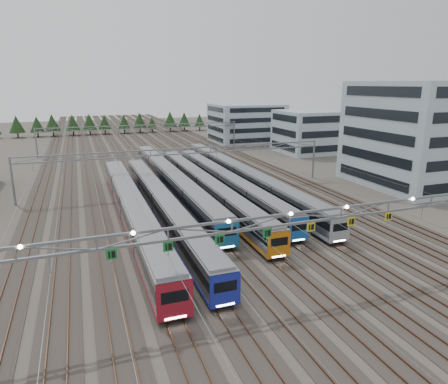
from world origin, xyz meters
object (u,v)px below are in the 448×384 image
object	(u,v)px
train_f	(241,176)
depot_bldg_north	(246,123)
gantry_mid	(182,156)
train_a	(132,208)
train_d	(205,187)
depot_bldg_mid	(305,132)
train_e	(225,182)
gantry_near	(290,222)
train_c	(171,180)
gantry_far	(143,130)
train_b	(162,204)
depot_bldg_south	(414,134)

from	to	relation	value
train_f	depot_bldg_north	size ratio (longest dim) A/B	2.87
gantry_mid	depot_bldg_north	size ratio (longest dim) A/B	2.56
train_a	depot_bldg_north	distance (m)	84.65
train_d	depot_bldg_mid	bearing A→B (deg)	40.80
train_d	train_e	xyz separation A→B (m)	(4.50, 1.97, -0.03)
gantry_near	train_e	bearing A→B (deg)	79.13
gantry_mid	train_c	bearing A→B (deg)	-168.35
gantry_far	gantry_near	bearing A→B (deg)	-90.03
train_d	gantry_far	size ratio (longest dim) A/B	0.98
train_b	gantry_mid	distance (m)	16.41
train_d	train_c	bearing A→B (deg)	125.86
gantry_mid	train_a	bearing A→B (deg)	-125.95
train_a	depot_bldg_south	bearing A→B (deg)	4.87
train_d	gantry_mid	bearing A→B (deg)	108.59
train_e	depot_bldg_mid	world-z (taller)	depot_bldg_mid
gantry_mid	depot_bldg_south	xyz separation A→B (m)	(42.84, -10.90, 3.42)
train_d	train_b	bearing A→B (deg)	-139.67
train_a	train_c	bearing A→B (deg)	59.12
gantry_far	depot_bldg_south	distance (m)	70.51
gantry_far	depot_bldg_mid	world-z (taller)	depot_bldg_mid
train_f	train_b	bearing A→B (deg)	-143.80
gantry_far	depot_bldg_south	world-z (taller)	depot_bldg_south
train_e	depot_bldg_north	xyz separation A→B (m)	(29.36, 59.24, 4.24)
train_c	train_e	world-z (taller)	train_c
gantry_near	gantry_mid	distance (m)	40.12
train_d	train_a	bearing A→B (deg)	-146.83
depot_bldg_mid	train_a	bearing A→B (deg)	-140.94
train_e	gantry_mid	xyz separation A→B (m)	(-6.75, 4.72, 4.34)
train_a	gantry_near	world-z (taller)	gantry_near
train_b	gantry_near	size ratio (longest dim) A/B	0.97
train_d	depot_bldg_mid	size ratio (longest dim) A/B	3.44
train_a	train_c	distance (m)	17.54
depot_bldg_mid	depot_bldg_north	xyz separation A→B (m)	(-7.31, 25.67, 0.40)
train_c	train_e	bearing A→B (deg)	-25.29
train_b	gantry_mid	xyz separation A→B (m)	(6.75, 14.33, 4.29)
depot_bldg_north	train_b	bearing A→B (deg)	-121.90
train_f	train_a	bearing A→B (deg)	-147.46
train_c	depot_bldg_mid	distance (m)	54.40
gantry_near	train_d	bearing A→B (deg)	86.07
train_d	depot_bldg_mid	world-z (taller)	depot_bldg_mid
depot_bldg_north	gantry_mid	bearing A→B (deg)	-123.52
gantry_far	depot_bldg_mid	bearing A→B (deg)	-20.39
train_e	gantry_near	world-z (taller)	gantry_near
train_e	gantry_far	bearing A→B (deg)	97.73
train_b	depot_bldg_mid	xyz separation A→B (m)	(50.18, 43.19, 3.80)
gantry_mid	train_f	bearing A→B (deg)	-5.88
train_a	gantry_far	xyz separation A→B (m)	(11.25, 60.51, 4.13)
train_b	gantry_far	size ratio (longest dim) A/B	0.97
train_a	train_c	world-z (taller)	train_a
train_f	gantry_near	distance (m)	40.87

